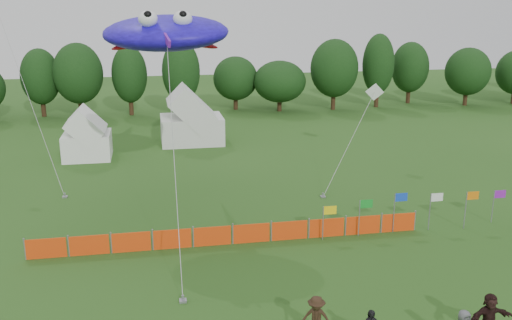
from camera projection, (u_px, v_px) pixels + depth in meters
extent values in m
cylinder|color=#382314|center=(43.00, 106.00, 61.29)|extent=(0.50, 0.50, 2.38)
ellipsoid|color=black|center=(40.00, 77.00, 60.47)|extent=(4.09, 4.09, 5.35)
cylinder|color=#382314|center=(81.00, 105.00, 61.20)|extent=(0.50, 0.50, 2.57)
ellipsoid|color=black|center=(78.00, 73.00, 60.31)|extent=(5.20, 5.20, 5.79)
cylinder|color=#382314|center=(131.00, 104.00, 62.10)|extent=(0.50, 0.50, 2.46)
ellipsoid|color=black|center=(129.00, 74.00, 61.25)|extent=(3.78, 3.78, 5.55)
cylinder|color=#382314|center=(182.00, 103.00, 61.72)|extent=(0.50, 0.50, 2.66)
ellipsoid|color=black|center=(181.00, 71.00, 60.80)|extent=(4.05, 4.05, 5.99)
cylinder|color=#382314|center=(236.00, 101.00, 65.41)|extent=(0.50, 0.50, 1.98)
ellipsoid|color=black|center=(235.00, 78.00, 64.72)|extent=(5.06, 5.06, 4.46)
cylinder|color=#382314|center=(279.00, 103.00, 64.41)|extent=(0.50, 0.50, 1.86)
ellipsoid|color=black|center=(280.00, 81.00, 63.76)|extent=(5.86, 5.86, 4.18)
cylinder|color=#382314|center=(333.00, 98.00, 65.26)|extent=(0.50, 0.50, 2.62)
ellipsoid|color=black|center=(334.00, 68.00, 64.35)|extent=(5.41, 5.41, 5.89)
cylinder|color=#382314|center=(377.00, 95.00, 66.80)|extent=(0.50, 0.50, 2.78)
ellipsoid|color=black|center=(378.00, 64.00, 65.83)|extent=(3.67, 3.67, 6.26)
cylinder|color=#382314|center=(408.00, 93.00, 69.51)|extent=(0.50, 0.50, 2.42)
ellipsoid|color=black|center=(410.00, 67.00, 68.67)|extent=(4.46, 4.46, 5.44)
cylinder|color=#382314|center=(465.00, 96.00, 68.01)|extent=(0.50, 0.50, 2.24)
ellipsoid|color=black|center=(468.00, 71.00, 67.24)|extent=(5.26, 5.26, 5.03)
cube|color=white|center=(88.00, 146.00, 44.89)|extent=(3.61, 3.61, 1.99)
cube|color=silver|center=(192.00, 130.00, 49.75)|extent=(5.30, 4.24, 2.33)
cube|color=#E23D0C|center=(46.00, 248.00, 27.26)|extent=(1.90, 0.06, 1.00)
cube|color=#E23D0C|center=(89.00, 245.00, 27.62)|extent=(1.90, 0.06, 1.00)
cube|color=#E23D0C|center=(131.00, 242.00, 27.98)|extent=(1.90, 0.06, 1.00)
cube|color=#E23D0C|center=(172.00, 239.00, 28.34)|extent=(1.90, 0.06, 1.00)
cube|color=#E23D0C|center=(212.00, 236.00, 28.70)|extent=(1.90, 0.06, 1.00)
cube|color=#E23D0C|center=(251.00, 233.00, 29.06)|extent=(1.90, 0.06, 1.00)
cube|color=#E23D0C|center=(289.00, 231.00, 29.41)|extent=(1.90, 0.06, 1.00)
cube|color=#E23D0C|center=(326.00, 228.00, 29.77)|extent=(1.90, 0.06, 1.00)
cube|color=#E23D0C|center=(363.00, 225.00, 30.13)|extent=(1.90, 0.06, 1.00)
cube|color=#E23D0C|center=(398.00, 222.00, 30.49)|extent=(1.90, 0.06, 1.00)
cylinder|color=gray|center=(323.00, 223.00, 29.28)|extent=(0.06, 0.06, 1.82)
cube|color=yellow|center=(330.00, 210.00, 29.16)|extent=(0.70, 0.02, 0.45)
cylinder|color=gray|center=(359.00, 218.00, 29.73)|extent=(0.06, 0.06, 1.99)
cube|color=#148C26|center=(366.00, 204.00, 29.59)|extent=(0.70, 0.02, 0.45)
cylinder|color=gray|center=(394.00, 213.00, 30.22)|extent=(0.06, 0.06, 2.18)
cube|color=blue|center=(401.00, 197.00, 30.05)|extent=(0.70, 0.02, 0.45)
cylinder|color=gray|center=(430.00, 212.00, 30.50)|extent=(0.06, 0.06, 2.07)
cube|color=white|center=(437.00, 197.00, 30.35)|extent=(0.70, 0.02, 0.45)
cylinder|color=gray|center=(465.00, 210.00, 30.71)|extent=(0.06, 0.06, 2.09)
cube|color=orange|center=(473.00, 196.00, 30.56)|extent=(0.70, 0.02, 0.45)
cylinder|color=gray|center=(493.00, 207.00, 31.62)|extent=(0.06, 0.06, 1.86)
cube|color=purple|center=(500.00, 194.00, 31.49)|extent=(0.70, 0.02, 0.45)
imported|color=black|center=(316.00, 319.00, 20.48)|extent=(1.31, 1.06, 1.76)
imported|color=black|center=(489.00, 317.00, 20.57)|extent=(1.70, 0.62, 1.81)
ellipsoid|color=#2711F2|center=(165.00, 33.00, 30.05)|extent=(8.47, 7.70, 2.41)
sphere|color=white|center=(148.00, 19.00, 28.29)|extent=(0.96, 0.96, 0.96)
sphere|color=white|center=(183.00, 19.00, 28.60)|extent=(0.96, 0.96, 0.96)
ellipsoid|color=#B40910|center=(130.00, 45.00, 30.11)|extent=(2.02, 0.88, 0.32)
ellipsoid|color=#B40910|center=(200.00, 44.00, 30.77)|extent=(2.02, 0.88, 0.32)
cube|color=purple|center=(167.00, 40.00, 27.61)|extent=(0.37, 0.96, 0.70)
cylinder|color=#A5A5A5|center=(174.00, 160.00, 25.68)|extent=(0.07, 7.69, 10.05)
cube|color=gray|center=(183.00, 301.00, 23.37)|extent=(0.30, 0.30, 0.10)
cube|color=white|center=(375.00, 92.00, 42.53)|extent=(1.35, 0.37, 1.35)
cylinder|color=#A5A5A5|center=(351.00, 140.00, 39.24)|extent=(6.15, 7.36, 5.45)
cube|color=gray|center=(323.00, 197.00, 35.93)|extent=(0.30, 0.30, 0.10)
cylinder|color=#A5A5A5|center=(21.00, 77.00, 37.88)|extent=(5.56, 9.21, 14.17)
cube|color=gray|center=(65.00, 197.00, 35.90)|extent=(0.30, 0.30, 0.10)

